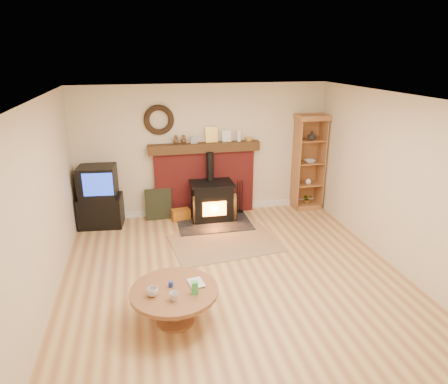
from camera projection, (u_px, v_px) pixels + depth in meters
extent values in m
plane|color=#A77145|center=(236.00, 280.00, 5.83)|extent=(5.50, 5.50, 0.00)
cube|color=beige|center=(204.00, 151.00, 7.94)|extent=(5.00, 0.02, 2.60)
cube|color=beige|center=(328.00, 325.00, 2.86)|extent=(5.00, 0.02, 2.60)
cube|color=beige|center=(39.00, 212.00, 4.91)|extent=(0.02, 5.50, 2.60)
cube|color=beige|center=(401.00, 185.00, 5.90)|extent=(0.02, 5.50, 2.60)
cube|color=white|center=(238.00, 99.00, 4.97)|extent=(5.00, 5.50, 0.02)
cube|color=white|center=(205.00, 209.00, 8.33)|extent=(5.00, 0.04, 0.12)
torus|color=black|center=(159.00, 120.00, 7.50)|extent=(0.57, 0.11, 0.57)
cube|color=maroon|center=(205.00, 183.00, 8.08)|extent=(2.00, 0.15, 1.30)
cube|color=#392512|center=(204.00, 147.00, 7.81)|extent=(2.20, 0.22, 0.18)
cube|color=#999999|center=(194.00, 140.00, 7.72)|extent=(0.13, 0.05, 0.14)
cube|color=gold|center=(212.00, 135.00, 7.78)|extent=(0.24, 0.06, 0.30)
cube|color=white|center=(227.00, 136.00, 7.86)|extent=(0.18, 0.05, 0.22)
cylinder|color=white|center=(239.00, 136.00, 7.89)|extent=(0.08, 0.08, 0.22)
cylinder|color=gold|center=(249.00, 139.00, 7.95)|extent=(0.14, 0.14, 0.07)
cube|color=black|center=(214.00, 222.00, 7.78)|extent=(1.40, 1.00, 0.03)
cube|color=black|center=(212.00, 201.00, 7.84)|extent=(0.75, 0.54, 0.70)
cube|color=black|center=(212.00, 184.00, 7.72)|extent=(0.83, 0.59, 0.04)
cylinder|color=black|center=(210.00, 167.00, 7.76)|extent=(0.14, 0.14, 0.56)
cube|color=orange|center=(215.00, 209.00, 7.60)|extent=(0.45, 0.02, 0.28)
cube|color=black|center=(196.00, 208.00, 7.58)|extent=(0.18, 0.24, 0.56)
cube|color=black|center=(231.00, 205.00, 7.72)|extent=(0.18, 0.24, 0.56)
cube|color=brown|center=(225.00, 243.00, 6.96)|extent=(1.96, 1.46, 0.01)
cube|color=black|center=(101.00, 211.00, 7.61)|extent=(0.85, 0.63, 0.59)
cube|color=black|center=(98.00, 182.00, 7.41)|extent=(0.71, 0.62, 0.59)
cube|color=#1A36C3|center=(98.00, 185.00, 7.15)|extent=(0.53, 0.07, 0.42)
cube|color=#965F31|center=(306.00, 205.00, 8.58)|extent=(0.58, 0.42, 0.10)
cube|color=#965F31|center=(305.00, 161.00, 8.46)|extent=(0.58, 0.02, 1.83)
cube|color=#965F31|center=(296.00, 165.00, 8.22)|extent=(0.02, 0.42, 1.83)
cube|color=#965F31|center=(321.00, 163.00, 8.33)|extent=(0.02, 0.42, 1.83)
cube|color=#965F31|center=(312.00, 117.00, 7.96)|extent=(0.64, 0.46, 0.10)
cube|color=#965F31|center=(307.00, 184.00, 8.42)|extent=(0.54, 0.38, 0.02)
cube|color=#965F31|center=(309.00, 162.00, 8.27)|extent=(0.54, 0.38, 0.02)
cube|color=#965F31|center=(310.00, 140.00, 8.11)|extent=(0.54, 0.38, 0.02)
imported|color=white|center=(312.00, 136.00, 8.03)|extent=(0.17, 0.17, 0.18)
imported|color=white|center=(310.00, 161.00, 8.21)|extent=(0.23, 0.23, 0.06)
sphere|color=white|center=(308.00, 182.00, 8.35)|extent=(0.12, 0.12, 0.12)
imported|color=#46B960|center=(307.00, 199.00, 8.48)|extent=(0.20, 0.17, 0.22)
cube|color=gold|center=(181.00, 215.00, 7.90)|extent=(0.38, 0.27, 0.22)
cube|color=black|center=(158.00, 204.00, 7.89)|extent=(0.52, 0.14, 0.62)
cylinder|color=black|center=(240.00, 212.00, 8.27)|extent=(0.16, 0.16, 0.04)
cylinder|color=black|center=(237.00, 197.00, 8.15)|extent=(0.02, 0.02, 0.70)
cylinder|color=black|center=(240.00, 197.00, 8.16)|extent=(0.02, 0.02, 0.70)
cylinder|color=black|center=(242.00, 197.00, 8.17)|extent=(0.02, 0.02, 0.70)
cylinder|color=brown|center=(176.00, 320.00, 4.95)|extent=(0.47, 0.47, 0.03)
cylinder|color=brown|center=(175.00, 306.00, 4.88)|extent=(0.17, 0.17, 0.38)
cylinder|color=brown|center=(174.00, 291.00, 4.81)|extent=(1.07, 1.07, 0.05)
imported|color=white|center=(153.00, 292.00, 4.66)|extent=(0.13, 0.13, 0.10)
imported|color=white|center=(174.00, 296.00, 4.58)|extent=(0.11, 0.11, 0.10)
imported|color=#4C331E|center=(189.00, 285.00, 4.88)|extent=(0.18, 0.24, 0.02)
cylinder|color=navy|center=(171.00, 284.00, 4.85)|extent=(0.06, 0.06, 0.07)
cube|color=#46B960|center=(195.00, 288.00, 4.69)|extent=(0.07, 0.07, 0.16)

